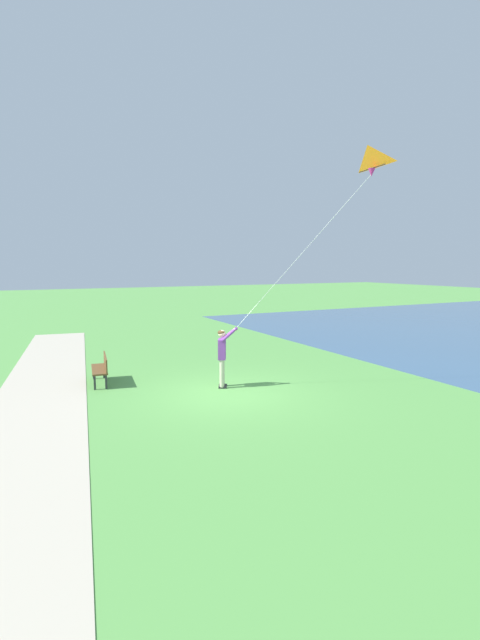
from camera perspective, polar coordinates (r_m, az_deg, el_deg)
The scene contains 5 objects.
ground_plane at distance 12.89m, azimuth -1.65°, elevation -9.36°, with size 120.00×120.00×0.00m, color #569947.
walkway_path at distance 9.89m, azimuth -25.96°, elevation -15.26°, with size 2.40×32.00×0.02m, color #B7AD99.
person_kite_flyer at distance 13.31m, azimuth -2.21°, elevation -4.20°, with size 0.63×0.51×1.83m.
flying_kite at distance 13.74m, azimuth 15.84°, elevation 18.83°, with size 3.56×2.39×5.19m.
park_bench_near_walkway at distance 14.47m, azimuth -17.21°, elevation -5.76°, with size 0.63×1.54×0.88m.
Camera 1 is at (5.24, 11.20, 3.65)m, focal length 25.11 mm.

